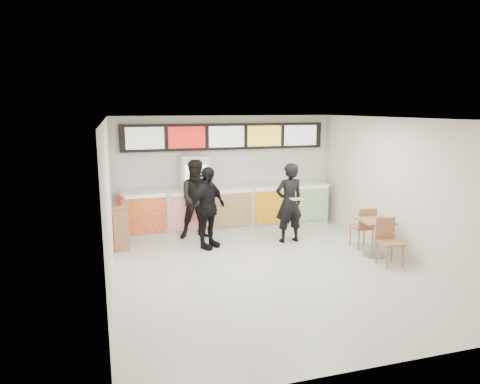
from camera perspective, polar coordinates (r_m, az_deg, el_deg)
name	(u,v)px	position (r m, az deg, el deg)	size (l,w,h in m)	color
floor	(269,269)	(8.78, 3.85, -10.23)	(7.00, 7.00, 0.00)	beige
ceiling	(271,119)	(8.18, 4.13, 9.74)	(7.00, 7.00, 0.00)	white
wall_back	(226,171)	(11.65, -1.95, 2.76)	(6.00, 6.00, 0.00)	silver
wall_left	(109,206)	(7.86, -17.03, -1.82)	(7.00, 7.00, 0.00)	silver
wall_right	(401,189)	(9.78, 20.72, 0.43)	(7.00, 7.00, 0.00)	silver
service_counter	(229,208)	(11.44, -1.41, -2.13)	(5.56, 0.77, 1.14)	silver
menu_board	(226,137)	(11.47, -1.87, 7.40)	(5.50, 0.14, 0.70)	black
drinks_fridge	(194,194)	(11.16, -6.09, -0.26)	(0.70, 0.67, 2.00)	white
mirror_panel	(110,172)	(10.23, -16.91, 2.53)	(0.01, 2.00, 1.50)	#B2B7BF
customer_main	(289,203)	(10.30, 6.56, -1.45)	(0.70, 0.46, 1.93)	black
customer_left	(198,199)	(10.60, -5.64, -0.97)	(0.95, 0.74, 1.96)	black
customer_mid	(207,208)	(9.81, -4.39, -2.13)	(1.11, 0.46, 1.90)	black
pizza_slice	(297,199)	(9.86, 7.59, -0.90)	(0.36, 0.36, 0.02)	beige
cafe_table	(375,231)	(9.79, 17.61, -4.99)	(0.70, 1.68, 0.97)	#A7734C
condiment_ledge	(121,225)	(10.36, -15.61, -4.20)	(0.37, 0.93, 1.23)	#A7734C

